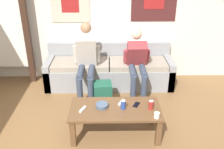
{
  "coord_description": "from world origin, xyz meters",
  "views": [
    {
      "loc": [
        0.23,
        -2.39,
        2.3
      ],
      "look_at": [
        0.28,
        1.02,
        0.65
      ],
      "focal_mm": 40.0,
      "sensor_mm": 36.0,
      "label": 1
    }
  ],
  "objects_px": {
    "ceramic_bowl": "(102,105)",
    "drink_can_blue": "(123,105)",
    "pillar_candle": "(157,115)",
    "game_controller_near_left": "(121,102)",
    "person_seated_adult": "(86,59)",
    "couch": "(109,71)",
    "backpack": "(103,96)",
    "person_seated_teen": "(137,62)",
    "drink_can_red": "(151,105)",
    "game_controller_near_right": "(83,109)",
    "cell_phone": "(136,105)",
    "coffee_table": "(115,112)"
  },
  "relations": [
    {
      "from": "drink_can_blue",
      "to": "game_controller_near_left",
      "type": "xyz_separation_m",
      "value": [
        -0.02,
        0.14,
        -0.05
      ]
    },
    {
      "from": "coffee_table",
      "to": "drink_can_red",
      "type": "distance_m",
      "value": 0.49
    },
    {
      "from": "backpack",
      "to": "game_controller_near_right",
      "type": "distance_m",
      "value": 0.82
    },
    {
      "from": "couch",
      "to": "cell_phone",
      "type": "xyz_separation_m",
      "value": [
        0.37,
        -1.45,
        0.15
      ]
    },
    {
      "from": "couch",
      "to": "person_seated_teen",
      "type": "distance_m",
      "value": 0.69
    },
    {
      "from": "person_seated_adult",
      "to": "person_seated_teen",
      "type": "xyz_separation_m",
      "value": [
        0.88,
        0.02,
        -0.06
      ]
    },
    {
      "from": "drink_can_blue",
      "to": "game_controller_near_right",
      "type": "xyz_separation_m",
      "value": [
        -0.54,
        -0.03,
        -0.05
      ]
    },
    {
      "from": "person_seated_teen",
      "to": "pillar_candle",
      "type": "xyz_separation_m",
      "value": [
        0.11,
        -1.39,
        -0.15
      ]
    },
    {
      "from": "person_seated_adult",
      "to": "backpack",
      "type": "height_order",
      "value": "person_seated_adult"
    },
    {
      "from": "backpack",
      "to": "game_controller_near_right",
      "type": "xyz_separation_m",
      "value": [
        -0.25,
        -0.74,
        0.23
      ]
    },
    {
      "from": "game_controller_near_left",
      "to": "game_controller_near_right",
      "type": "xyz_separation_m",
      "value": [
        -0.52,
        -0.17,
        0.0
      ]
    },
    {
      "from": "backpack",
      "to": "drink_can_blue",
      "type": "height_order",
      "value": "drink_can_blue"
    },
    {
      "from": "couch",
      "to": "ceramic_bowl",
      "type": "xyz_separation_m",
      "value": [
        -0.11,
        -1.49,
        0.18
      ]
    },
    {
      "from": "person_seated_teen",
      "to": "person_seated_adult",
      "type": "bearing_deg",
      "value": -178.45
    },
    {
      "from": "game_controller_near_right",
      "to": "ceramic_bowl",
      "type": "bearing_deg",
      "value": 14.73
    },
    {
      "from": "game_controller_near_left",
      "to": "backpack",
      "type": "bearing_deg",
      "value": 115.11
    },
    {
      "from": "person_seated_teen",
      "to": "cell_phone",
      "type": "height_order",
      "value": "person_seated_teen"
    },
    {
      "from": "pillar_candle",
      "to": "drink_can_blue",
      "type": "bearing_deg",
      "value": 152.7
    },
    {
      "from": "couch",
      "to": "person_seated_adult",
      "type": "bearing_deg",
      "value": -135.89
    },
    {
      "from": "backpack",
      "to": "ceramic_bowl",
      "type": "height_order",
      "value": "ceramic_bowl"
    },
    {
      "from": "pillar_candle",
      "to": "game_controller_near_left",
      "type": "bearing_deg",
      "value": 140.88
    },
    {
      "from": "ceramic_bowl",
      "to": "game_controller_near_left",
      "type": "bearing_deg",
      "value": 20.32
    },
    {
      "from": "person_seated_adult",
      "to": "ceramic_bowl",
      "type": "height_order",
      "value": "person_seated_adult"
    },
    {
      "from": "person_seated_adult",
      "to": "ceramic_bowl",
      "type": "xyz_separation_m",
      "value": [
        0.29,
        -1.11,
        -0.22
      ]
    },
    {
      "from": "ceramic_bowl",
      "to": "cell_phone",
      "type": "xyz_separation_m",
      "value": [
        0.47,
        0.05,
        -0.03
      ]
    },
    {
      "from": "ceramic_bowl",
      "to": "drink_can_blue",
      "type": "height_order",
      "value": "drink_can_blue"
    },
    {
      "from": "coffee_table",
      "to": "pillar_candle",
      "type": "xyz_separation_m",
      "value": [
        0.52,
        -0.23,
        0.11
      ]
    },
    {
      "from": "pillar_candle",
      "to": "coffee_table",
      "type": "bearing_deg",
      "value": 156.49
    },
    {
      "from": "ceramic_bowl",
      "to": "drink_can_red",
      "type": "relative_size",
      "value": 1.4
    },
    {
      "from": "game_controller_near_left",
      "to": "coffee_table",
      "type": "bearing_deg",
      "value": -124.18
    },
    {
      "from": "drink_can_red",
      "to": "cell_phone",
      "type": "bearing_deg",
      "value": 151.53
    },
    {
      "from": "drink_can_blue",
      "to": "game_controller_near_left",
      "type": "bearing_deg",
      "value": 97.34
    },
    {
      "from": "ceramic_bowl",
      "to": "game_controller_near_right",
      "type": "bearing_deg",
      "value": -165.27
    },
    {
      "from": "couch",
      "to": "person_seated_teen",
      "type": "relative_size",
      "value": 2.13
    },
    {
      "from": "drink_can_red",
      "to": "cell_phone",
      "type": "xyz_separation_m",
      "value": [
        -0.18,
        0.1,
        -0.06
      ]
    },
    {
      "from": "game_controller_near_right",
      "to": "drink_can_red",
      "type": "bearing_deg",
      "value": 0.97
    },
    {
      "from": "drink_can_red",
      "to": "game_controller_near_left",
      "type": "relative_size",
      "value": 0.87
    },
    {
      "from": "person_seated_adult",
      "to": "drink_can_blue",
      "type": "relative_size",
      "value": 10.18
    },
    {
      "from": "couch",
      "to": "drink_can_red",
      "type": "height_order",
      "value": "couch"
    },
    {
      "from": "ceramic_bowl",
      "to": "drink_can_red",
      "type": "height_order",
      "value": "drink_can_red"
    },
    {
      "from": "pillar_candle",
      "to": "cell_phone",
      "type": "relative_size",
      "value": 0.58
    },
    {
      "from": "drink_can_blue",
      "to": "drink_can_red",
      "type": "height_order",
      "value": "same"
    },
    {
      "from": "ceramic_bowl",
      "to": "drink_can_red",
      "type": "bearing_deg",
      "value": -4.5
    },
    {
      "from": "person_seated_teen",
      "to": "drink_can_blue",
      "type": "bearing_deg",
      "value": -104.74
    },
    {
      "from": "couch",
      "to": "drink_can_red",
      "type": "bearing_deg",
      "value": -70.46
    },
    {
      "from": "backpack",
      "to": "drink_can_blue",
      "type": "xyz_separation_m",
      "value": [
        0.29,
        -0.72,
        0.28
      ]
    },
    {
      "from": "coffee_table",
      "to": "ceramic_bowl",
      "type": "bearing_deg",
      "value": 171.29
    },
    {
      "from": "couch",
      "to": "backpack",
      "type": "bearing_deg",
      "value": -97.77
    },
    {
      "from": "coffee_table",
      "to": "game_controller_near_right",
      "type": "distance_m",
      "value": 0.45
    },
    {
      "from": "couch",
      "to": "drink_can_blue",
      "type": "relative_size",
      "value": 19.17
    }
  ]
}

